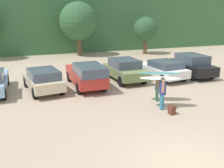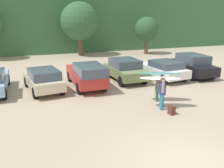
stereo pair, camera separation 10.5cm
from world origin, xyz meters
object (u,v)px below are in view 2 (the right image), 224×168
(parked_car_red, at_px, (87,74))
(parked_car_black, at_px, (192,65))
(parked_car_olive_green, at_px, (125,69))
(person_adult, at_px, (162,91))
(parked_car_white, at_px, (163,69))
(surfboard_teal, at_px, (159,73))
(parked_car_champagne, at_px, (43,79))
(person_child, at_px, (157,89))
(surfboard_white, at_px, (160,78))
(backpack_dropped, at_px, (172,110))

(parked_car_red, relative_size, parked_car_black, 1.09)
(parked_car_olive_green, height_order, person_adult, person_adult)
(parked_car_red, relative_size, person_adult, 2.93)
(parked_car_white, distance_m, surfboard_teal, 6.19)
(parked_car_champagne, bearing_deg, person_child, -133.11)
(parked_car_white, relative_size, parked_car_black, 0.95)
(parked_car_black, relative_size, surfboard_white, 1.90)
(person_adult, distance_m, backpack_dropped, 1.08)
(parked_car_white, height_order, parked_car_black, parked_car_black)
(parked_car_champagne, height_order, person_child, parked_car_champagne)
(backpack_dropped, bearing_deg, surfboard_teal, 102.77)
(parked_car_white, distance_m, backpack_dropped, 6.82)
(person_adult, height_order, surfboard_white, person_adult)
(parked_car_red, height_order, person_child, parked_car_red)
(parked_car_red, xyz_separation_m, person_child, (3.00, -3.89, -0.21))
(parked_car_olive_green, xyz_separation_m, person_adult, (-0.39, -5.78, 0.10))
(parked_car_olive_green, xyz_separation_m, surfboard_white, (0.11, -4.71, 0.48))
(parked_car_red, xyz_separation_m, backpack_dropped, (2.69, -5.85, -0.65))
(parked_car_red, xyz_separation_m, surfboard_white, (3.11, -3.97, 0.43))
(parked_car_white, xyz_separation_m, surfboard_teal, (-3.34, -5.10, 1.09))
(person_adult, xyz_separation_m, surfboard_teal, (-0.13, 0.14, 0.92))
(parked_car_white, xyz_separation_m, backpack_dropped, (-3.13, -6.04, -0.53))
(parked_car_olive_green, height_order, person_child, parked_car_olive_green)
(parked_car_black, height_order, surfboard_white, parked_car_black)
(surfboard_teal, bearing_deg, parked_car_white, -101.07)
(person_child, height_order, surfboard_teal, surfboard_teal)
(parked_car_black, height_order, backpack_dropped, parked_car_black)
(parked_car_red, height_order, surfboard_white, parked_car_red)
(surfboard_teal, xyz_separation_m, backpack_dropped, (0.21, -0.94, -1.62))
(surfboard_teal, distance_m, surfboard_white, 1.25)
(person_adult, distance_m, surfboard_teal, 0.93)
(parked_car_champagne, bearing_deg, person_adult, -142.14)
(parked_car_champagne, relative_size, person_adult, 2.61)
(parked_car_black, bearing_deg, parked_car_champagne, 93.96)
(parked_car_olive_green, relative_size, backpack_dropped, 9.05)
(parked_car_champagne, relative_size, parked_car_red, 0.89)
(parked_car_red, relative_size, surfboard_teal, 2.12)
(parked_car_red, xyz_separation_m, surfboard_teal, (2.48, -4.91, 0.97))
(parked_car_champagne, distance_m, parked_car_olive_green, 5.77)
(person_adult, relative_size, surfboard_teal, 0.73)
(parked_car_champagne, bearing_deg, surfboard_teal, -142.08)
(parked_car_champagne, xyz_separation_m, parked_car_white, (8.56, 0.05, -0.01))
(parked_car_champagne, height_order, parked_car_red, parked_car_red)
(parked_car_olive_green, xyz_separation_m, surfboard_teal, (-0.52, -5.64, 1.02))
(parked_car_red, height_order, parked_car_white, parked_car_red)
(parked_car_red, distance_m, person_adult, 5.68)
(person_child, height_order, surfboard_white, surfboard_white)
(parked_car_champagne, relative_size, person_child, 3.65)
(parked_car_white, height_order, person_child, parked_car_white)
(parked_car_white, bearing_deg, backpack_dropped, 146.71)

